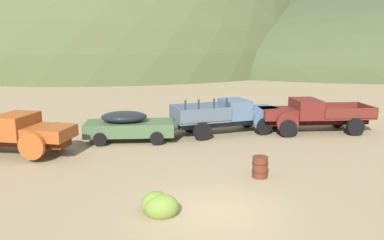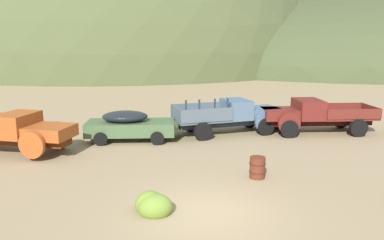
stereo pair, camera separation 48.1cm
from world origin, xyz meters
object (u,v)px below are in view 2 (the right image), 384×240
Objects in this scene: truck_chalk_blue at (234,116)px; truck_oxblood at (309,115)px; truck_oxide_orange at (16,132)px; oil_drum_foreground at (257,168)px; car_weathered_green at (133,125)px.

truck_chalk_blue reaches higher than truck_oxblood.
oil_drum_foreground is (10.42, -3.86, -0.61)m from truck_oxide_orange.
car_weathered_green is 5.67m from truck_chalk_blue.
car_weathered_green is 0.76× the size of truck_oxblood.
truck_oxblood is at bearing 58.04° from oil_drum_foreground.
truck_oxide_orange is 1.38× the size of car_weathered_green.
truck_oxblood is (4.21, -0.13, -0.00)m from truck_chalk_blue.
car_weathered_green is at bearing 6.28° from truck_oxblood.
truck_oxide_orange is 1.06× the size of truck_chalk_blue.
car_weathered_green is at bearing 178.95° from truck_chalk_blue.
truck_oxide_orange is 11.21m from truck_chalk_blue.
truck_oxide_orange reaches higher than car_weathered_green.
car_weathered_green is (5.18, 2.05, -0.20)m from truck_oxide_orange.
truck_chalk_blue is (5.50, 1.38, 0.18)m from car_weathered_green.
truck_chalk_blue is 7.32m from oil_drum_foreground.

